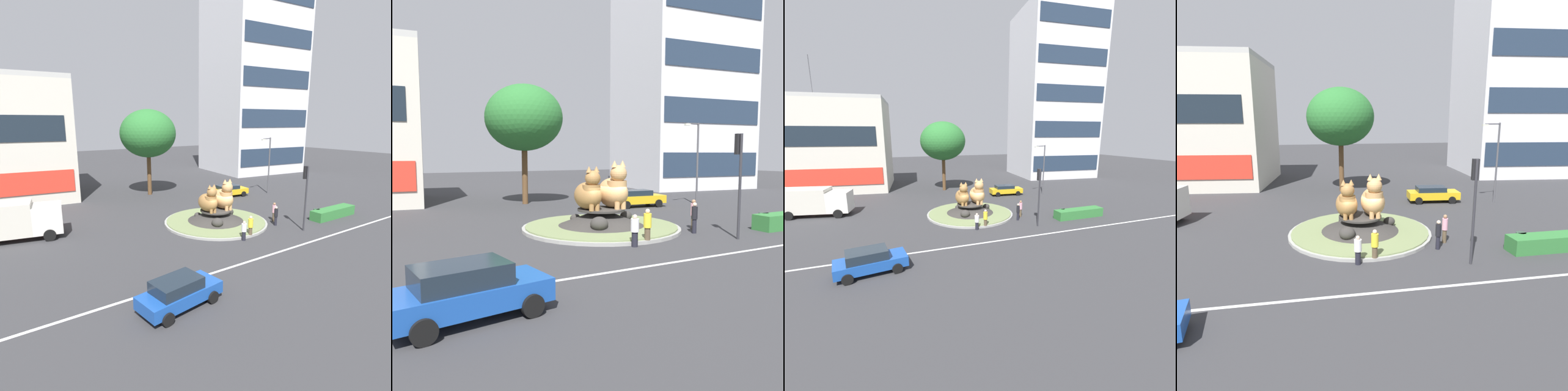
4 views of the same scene
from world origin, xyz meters
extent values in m
plane|color=#333335|center=(0.00, 0.00, 0.00)|extent=(160.00, 160.00, 0.00)
cube|color=silver|center=(0.00, -7.74, 0.00)|extent=(112.00, 0.20, 0.01)
cylinder|color=gray|center=(0.00, 0.00, 0.09)|extent=(9.13, 9.13, 0.18)
cylinder|color=#707F51|center=(0.00, 0.00, 0.22)|extent=(8.76, 8.76, 0.07)
cone|color=#33302D|center=(0.00, 0.00, 0.74)|extent=(4.96, 4.96, 0.96)
cylinder|color=#33302D|center=(0.00, 0.00, 1.16)|extent=(2.73, 2.73, 0.12)
ellipsoid|color=#33302D|center=(2.04, 0.48, 0.57)|extent=(0.79, 0.56, 0.63)
ellipsoid|color=#33302D|center=(-0.93, 1.48, 0.51)|extent=(0.64, 0.61, 0.51)
ellipsoid|color=#33302D|center=(-1.03, -1.60, 0.64)|extent=(0.97, 0.97, 0.77)
ellipsoid|color=#9E703D|center=(-0.85, 0.05, 2.00)|extent=(1.38, 2.15, 1.56)
cylinder|color=#9E703D|center=(-0.85, -0.38, 2.17)|extent=(1.02, 1.02, 0.97)
sphere|color=#9E703D|center=(-0.85, -0.54, 3.02)|extent=(0.86, 0.86, 0.86)
torus|color=#9E703D|center=(-0.51, 0.93, 1.37)|extent=(0.90, 0.90, 0.19)
cone|color=#9E703D|center=(-0.61, -0.53, 3.52)|extent=(0.35, 0.35, 0.35)
cone|color=#9E703D|center=(-1.08, -0.54, 3.52)|extent=(0.35, 0.35, 0.35)
cylinder|color=#9E703D|center=(-0.67, -0.73, 1.41)|extent=(0.27, 0.27, 0.39)
cylinder|color=#9E703D|center=(-1.02, -0.73, 1.41)|extent=(0.27, 0.27, 0.39)
ellipsoid|color=tan|center=(0.85, 0.10, 2.09)|extent=(1.61, 2.46, 1.75)
cylinder|color=tan|center=(0.83, -0.38, 2.29)|extent=(1.18, 1.18, 1.09)
sphere|color=tan|center=(0.83, -0.55, 3.25)|extent=(0.96, 0.96, 0.96)
torus|color=tan|center=(1.28, 1.08, 1.39)|extent=(1.17, 1.17, 0.22)
cone|color=tan|center=(1.09, -0.56, 3.80)|extent=(0.41, 0.41, 0.39)
cone|color=tan|center=(0.56, -0.54, 3.80)|extent=(0.41, 0.41, 0.39)
cylinder|color=tan|center=(1.02, -0.78, 1.44)|extent=(0.31, 0.31, 0.44)
cylinder|color=tan|center=(0.62, -0.76, 1.44)|extent=(0.31, 0.31, 0.44)
cylinder|color=#2D2D33|center=(4.85, -5.72, 2.69)|extent=(0.14, 0.14, 5.39)
cube|color=black|center=(4.88, -5.50, 4.86)|extent=(0.36, 0.29, 1.05)
sphere|color=red|center=(4.90, -5.42, 5.18)|extent=(0.18, 0.18, 0.18)
sphere|color=#392706|center=(4.90, -5.42, 4.86)|extent=(0.18, 0.18, 0.18)
sphere|color=black|center=(4.90, -5.42, 4.55)|extent=(0.18, 0.18, 0.18)
cube|color=silver|center=(24.94, 22.46, 15.60)|extent=(15.58, 14.70, 31.19)
cube|color=#233347|center=(24.24, 15.81, 3.12)|extent=(13.35, 1.51, 2.84)
cube|color=#233347|center=(24.24, 15.81, 9.36)|extent=(13.35, 1.51, 2.84)
cube|color=#233347|center=(24.24, 15.81, 15.60)|extent=(13.35, 1.51, 2.84)
cube|color=#2D7033|center=(10.32, -4.76, 0.45)|extent=(5.32, 1.20, 0.90)
cylinder|color=brown|center=(0.24, 13.79, 2.40)|extent=(0.50, 0.50, 4.80)
ellipsoid|color=#286B2D|center=(0.24, 13.79, 7.47)|extent=(6.68, 6.68, 5.68)
cylinder|color=#4C4C51|center=(12.99, 6.16, 3.48)|extent=(0.16, 0.16, 6.96)
cylinder|color=#4C4C51|center=(12.22, 5.96, 6.86)|extent=(1.57, 0.49, 0.10)
cube|color=silver|center=(11.44, 5.76, 6.76)|extent=(0.50, 0.24, 0.16)
cylinder|color=black|center=(3.94, -3.46, 0.40)|extent=(0.24, 0.24, 0.80)
cylinder|color=black|center=(3.94, -3.46, 1.14)|extent=(0.33, 0.33, 0.69)
sphere|color=beige|center=(3.94, -3.46, 1.60)|extent=(0.23, 0.23, 0.23)
cylinder|color=black|center=(-0.84, -4.67, 0.36)|extent=(0.29, 0.29, 0.71)
cylinder|color=silver|center=(-0.84, -4.67, 1.03)|extent=(0.39, 0.39, 0.62)
sphere|color=beige|center=(-0.84, -4.67, 1.44)|extent=(0.21, 0.21, 0.21)
cylinder|color=brown|center=(0.09, -4.39, 0.40)|extent=(0.29, 0.29, 0.80)
cylinder|color=yellow|center=(0.09, -4.39, 1.14)|extent=(0.39, 0.39, 0.69)
sphere|color=beige|center=(0.09, -4.39, 1.60)|extent=(0.23, 0.23, 0.23)
cylinder|color=brown|center=(4.72, -2.53, 0.40)|extent=(0.25, 0.25, 0.81)
cylinder|color=pink|center=(4.72, -2.53, 1.16)|extent=(0.34, 0.34, 0.70)
sphere|color=#936B4C|center=(4.72, -2.53, 1.63)|extent=(0.23, 0.23, 0.23)
cube|color=gold|center=(7.77, 7.46, 0.64)|extent=(4.64, 2.17, 0.64)
cube|color=#19232D|center=(7.55, 7.48, 1.18)|extent=(2.65, 1.77, 0.43)
cylinder|color=black|center=(9.33, 8.18, 0.32)|extent=(0.66, 0.28, 0.64)
cylinder|color=black|center=(9.16, 6.45, 0.32)|extent=(0.66, 0.28, 0.64)
cylinder|color=black|center=(6.38, 8.47, 0.32)|extent=(0.66, 0.28, 0.64)
cylinder|color=black|center=(6.21, 6.74, 0.32)|extent=(0.66, 0.28, 0.64)
cylinder|color=black|center=(-12.71, 5.79, 0.45)|extent=(0.94, 0.47, 0.90)
cylinder|color=#2D4233|center=(8.73, -4.10, 0.45)|extent=(0.56, 0.56, 0.90)
camera|label=1|loc=(-16.89, -21.99, 8.88)|focal=29.70mm
camera|label=2|loc=(-11.75, -20.46, 4.36)|focal=37.79mm
camera|label=3|loc=(-8.40, -26.37, 8.44)|focal=24.60mm
camera|label=4|loc=(-3.21, -20.85, 7.30)|focal=31.46mm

